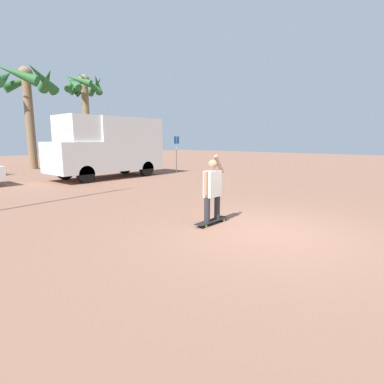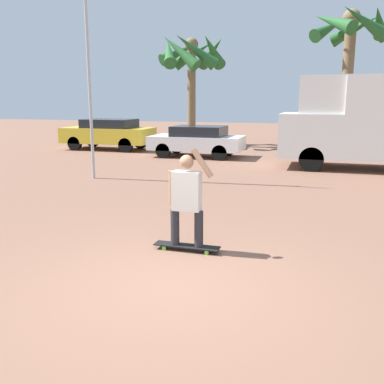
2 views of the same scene
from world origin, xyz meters
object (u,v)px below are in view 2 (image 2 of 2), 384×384
skateboard (187,246)px  palm_tree_center_background (351,37)px  person_skateboarder (187,195)px  parked_car_yellow (108,133)px  flagpole (89,34)px  palm_tree_far_left (192,57)px  parked_car_white (197,140)px  camper_van (375,119)px

skateboard → palm_tree_center_background: palm_tree_center_background is taller
person_skateboarder → parked_car_yellow: 14.70m
person_skateboarder → palm_tree_center_background: (2.95, 17.76, 4.54)m
palm_tree_center_background → flagpole: size_ratio=0.93×
palm_tree_far_left → flagpole: size_ratio=0.75×
skateboard → palm_tree_center_background: size_ratio=0.15×
parked_car_white → palm_tree_far_left: size_ratio=0.68×
parked_car_yellow → palm_tree_far_left: 5.74m
skateboard → parked_car_white: bearing=105.6°
skateboard → parked_car_white: parked_car_white is taller
camper_van → parked_car_yellow: 11.90m
skateboard → parked_car_yellow: (-7.94, 12.38, 0.72)m
palm_tree_far_left → parked_car_yellow: bearing=-138.5°
palm_tree_far_left → person_skateboarder: bearing=-73.1°
parked_car_white → flagpole: 6.94m
camper_van → flagpole: bearing=-152.3°
skateboard → flagpole: flagpole is taller
skateboard → palm_tree_center_background: (2.95, 17.76, 5.37)m
camper_van → palm_tree_far_left: bearing=145.4°
camper_van → palm_tree_far_left: 10.39m
palm_tree_center_background → flagpole: bearing=-121.3°
person_skateboarder → parked_car_yellow: bearing=122.7°
parked_car_white → palm_tree_center_background: palm_tree_center_background is taller
skateboard → person_skateboarder: (-0.00, 0.00, 0.83)m
parked_car_white → skateboard: bearing=-74.4°
camper_van → palm_tree_center_background: palm_tree_center_background is taller
parked_car_white → palm_tree_center_background: 10.18m
parked_car_white → parked_car_yellow: bearing=165.0°
flagpole → skateboard: bearing=-48.9°
parked_car_yellow → flagpole: flagpole is taller
palm_tree_center_background → skateboard: bearing=-99.4°
parked_car_white → parked_car_yellow: 5.02m
camper_van → palm_tree_far_left: palm_tree_far_left is taller
parked_car_yellow → palm_tree_center_background: palm_tree_center_background is taller
person_skateboarder → skateboard: bearing=0.0°
person_skateboarder → parked_car_yellow: size_ratio=0.36×
parked_car_white → palm_tree_far_left: (-1.55, 4.20, 3.78)m
parked_car_yellow → palm_tree_far_left: bearing=41.5°
person_skateboarder → parked_car_white: bearing=105.6°
camper_van → flagpole: size_ratio=0.80×
person_skateboarder → parked_car_yellow: (-7.94, 12.38, -0.11)m
palm_tree_center_background → parked_car_yellow: bearing=-153.7°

